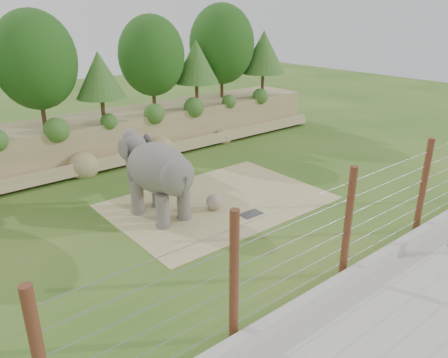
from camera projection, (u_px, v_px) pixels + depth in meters
ground at (254, 227)px, 18.47m from camera, size 90.00×90.00×0.00m
back_embankment at (120, 91)px, 26.49m from camera, size 30.00×5.52×8.77m
dirt_patch at (219, 202)px, 20.92m from camera, size 10.00×7.00×0.02m
drain_grate at (251, 214)px, 19.61m from camera, size 1.00×0.60×0.03m
elephant at (159, 179)px, 18.88m from camera, size 2.23×4.47×3.50m
stone_ball at (214, 202)px, 19.96m from camera, size 0.74×0.74×0.74m
retaining_wall at (355, 274)px, 14.79m from camera, size 26.00×0.35×0.50m
walkway at (409, 309)px, 13.44m from camera, size 26.00×4.00×0.01m
barrier_fence at (348, 223)px, 14.51m from camera, size 20.26×0.26×4.00m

